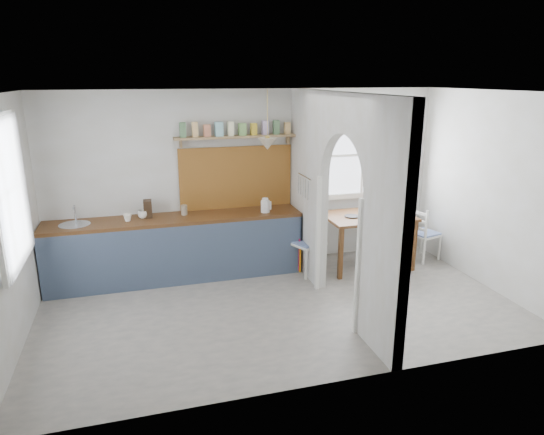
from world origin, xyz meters
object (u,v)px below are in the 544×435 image
object	(u,v)px
chair_left	(307,241)
chair_right	(424,233)
kettle	(265,205)
dining_table	(366,240)
vase	(372,206)

from	to	relation	value
chair_left	chair_right	distance (m)	1.95
chair_left	kettle	xyz separation A→B (m)	(-0.56, 0.21, 0.53)
dining_table	vase	world-z (taller)	vase
chair_left	kettle	world-z (taller)	kettle
chair_right	vase	bearing A→B (deg)	65.58
chair_left	kettle	distance (m)	0.80
dining_table	kettle	bearing A→B (deg)	172.10
dining_table	chair_right	distance (m)	0.99
kettle	vase	distance (m)	1.65
chair_right	kettle	world-z (taller)	kettle
dining_table	chair_left	bearing A→B (deg)	179.64
chair_left	kettle	size ratio (longest dim) A/B	4.63
dining_table	chair_right	bearing A→B (deg)	0.87
chair_right	kettle	distance (m)	2.58
dining_table	vase	size ratio (longest dim) A/B	7.22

